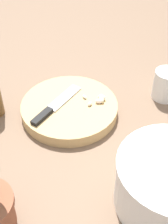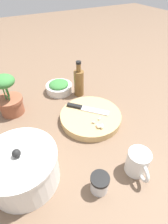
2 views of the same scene
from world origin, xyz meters
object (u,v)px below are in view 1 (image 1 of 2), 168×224
cutting_board (69,108)px  chef_knife (54,106)px  garlic_cloves (98,99)px  coffee_mug (167,85)px

cutting_board → chef_knife: bearing=7.0°
chef_knife → garlic_cloves: size_ratio=2.45×
cutting_board → coffee_mug: size_ratio=2.52×
chef_knife → garlic_cloves: 0.14m
coffee_mug → cutting_board: bearing=1.4°
chef_knife → garlic_cloves: garlic_cloves is taller
garlic_cloves → coffee_mug: 0.24m
chef_knife → garlic_cloves: (-0.14, 0.00, 0.00)m
garlic_cloves → chef_knife: bearing=-0.8°
cutting_board → garlic_cloves: bearing=175.0°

